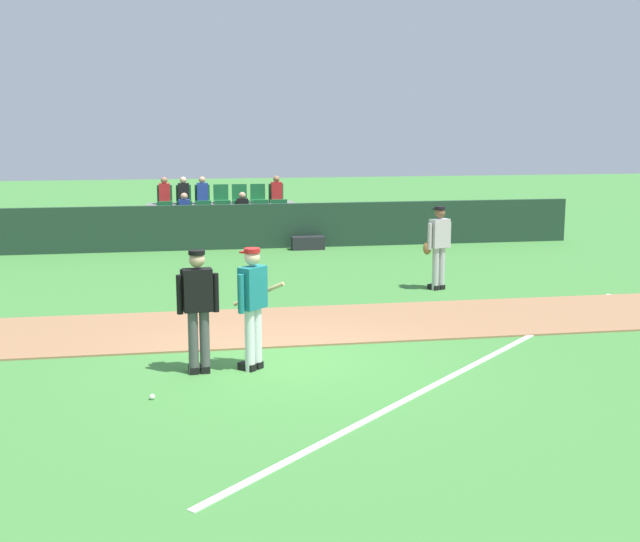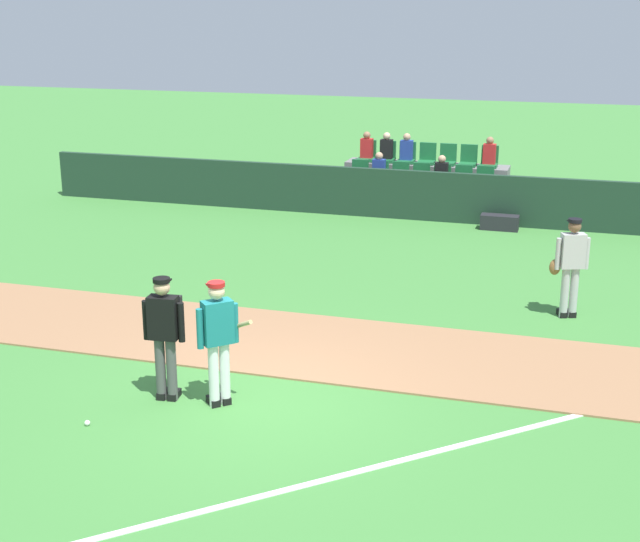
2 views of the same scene
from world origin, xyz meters
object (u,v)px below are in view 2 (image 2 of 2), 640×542
at_px(umpire_home_plate, 165,331).
at_px(runner_grey_jersey, 571,264).
at_px(baseball, 87,423).
at_px(batter_teal_jersey, 218,338).
at_px(equipment_bag, 500,222).

relative_size(umpire_home_plate, runner_grey_jersey, 1.00).
bearing_deg(umpire_home_plate, baseball, -121.07).
xyz_separation_m(batter_teal_jersey, umpire_home_plate, (-0.77, -0.03, 0.03)).
bearing_deg(umpire_home_plate, runner_grey_jersey, 44.63).
xyz_separation_m(batter_teal_jersey, baseball, (-1.41, -1.09, -0.93)).
bearing_deg(baseball, umpire_home_plate, 58.93).
relative_size(umpire_home_plate, baseball, 23.78).
bearing_deg(runner_grey_jersey, baseball, -133.30).
xyz_separation_m(umpire_home_plate, equipment_bag, (3.35, 11.06, -0.82)).
distance_m(umpire_home_plate, baseball, 1.56).
bearing_deg(baseball, batter_teal_jersey, 37.75).
bearing_deg(batter_teal_jersey, baseball, -142.25).
xyz_separation_m(batter_teal_jersey, runner_grey_jersey, (4.38, 5.05, -0.01)).
relative_size(runner_grey_jersey, equipment_bag, 1.96).
distance_m(batter_teal_jersey, baseball, 2.01).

